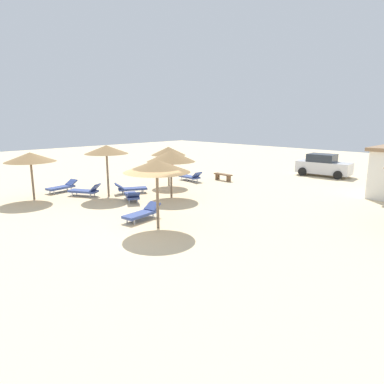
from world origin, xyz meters
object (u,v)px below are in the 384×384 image
parasol_0 (106,150)px  parasol_1 (168,151)px  bench_0 (223,176)px  lounger_0 (85,191)px  parasol_5 (171,156)px  parasol_2 (157,166)px  parasol_3 (30,157)px  lounger_1 (191,177)px  lounger_6 (130,188)px  lounger_5 (132,195)px  parked_car (323,166)px  lounger_2 (142,213)px  lounger_3 (62,187)px

parasol_0 → parasol_1: bearing=89.4°
bench_0 → lounger_0: bearing=-104.1°
parasol_5 → parasol_2: bearing=-47.3°
parasol_3 → parasol_2: bearing=11.1°
parasol_0 → lounger_1: 7.31m
bench_0 → parasol_0: bearing=-99.0°
parasol_1 → bench_0: 4.71m
parasol_5 → lounger_0: parasol_5 is taller
parasol_0 → lounger_6: 2.77m
parasol_5 → lounger_5: 3.09m
parasol_1 → parked_car: size_ratio=0.63×
parked_car → lounger_5: bearing=-103.5°
lounger_0 → lounger_1: (0.88, 7.82, -0.00)m
parasol_0 → parasol_3: bearing=-122.4°
parked_car → lounger_1: bearing=-123.1°
lounger_2 → lounger_6: 5.66m
lounger_0 → lounger_6: (1.27, 2.28, -0.01)m
parasol_2 → lounger_3: parasol_2 is taller
lounger_0 → lounger_1: lounger_0 is taller
lounger_1 → lounger_2: bearing=-57.4°
parasol_5 → lounger_6: size_ratio=1.38×
parasol_5 → lounger_1: parasol_5 is taller
lounger_5 → lounger_1: bearing=107.4°
parasol_3 → lounger_5: (4.08, 3.72, -2.08)m
parasol_0 → lounger_5: size_ratio=1.50×
lounger_1 → lounger_3: size_ratio=0.96×
lounger_1 → parked_car: bearing=56.9°
parasol_3 → lounger_0: 3.44m
lounger_5 → lounger_6: 1.99m
lounger_2 → parked_car: (0.49, 17.24, 0.51)m
parasol_2 → parasol_5: (-3.78, 4.10, -0.21)m
parasol_2 → bench_0: bearing=116.6°
lounger_1 → parasol_1: bearing=-84.7°
parasol_0 → parasol_3: 4.06m
parasol_0 → lounger_1: parasol_0 is taller
bench_0 → lounger_1: bearing=-130.6°
parasol_0 → lounger_3: 4.19m
lounger_5 → parked_car: size_ratio=0.48×
lounger_5 → parked_car: bearing=76.5°
parasol_3 → parked_car: parasol_3 is taller
parasol_2 → lounger_6: (-6.37, 3.08, -2.28)m
parasol_3 → lounger_1: (2.00, 10.33, -2.07)m
lounger_2 → lounger_3: lounger_3 is taller
parasol_0 → lounger_6: parasol_0 is taller
parasol_5 → parked_car: bearing=78.1°
parasol_2 → lounger_3: bearing=177.7°
parasol_0 → lounger_3: parasol_0 is taller
parasol_0 → parasol_5: size_ratio=1.09×
lounger_3 → bench_0: lounger_3 is taller
lounger_0 → bench_0: bearing=75.9°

